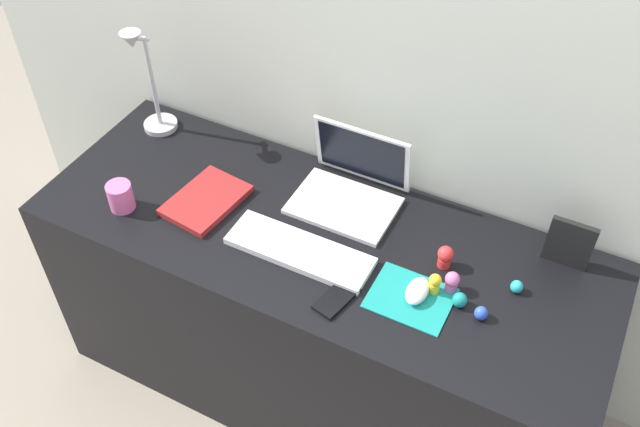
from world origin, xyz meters
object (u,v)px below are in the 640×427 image
object	(u,v)px
laptop	(352,183)
desk_lamp	(148,84)
cell_phone	(336,298)
toy_figurine_blue	(481,313)
toy_figurine_teal	(460,300)
toy_figurine_pink	(452,281)
mouse	(417,291)
toy_figurine_yellow	(435,283)
coffee_mug	(121,197)
toy_figurine_red	(445,256)
toy_figurine_cyan	(517,287)
keyboard	(300,251)
picture_frame	(569,244)
notebook_pad	(206,200)

from	to	relation	value
laptop	desk_lamp	size ratio (longest dim) A/B	0.79
cell_phone	toy_figurine_blue	world-z (taller)	toy_figurine_blue
toy_figurine_teal	toy_figurine_pink	distance (m)	0.05
mouse	toy_figurine_teal	world-z (taller)	toy_figurine_teal
laptop	toy_figurine_yellow	xyz separation A→B (m)	(0.35, -0.23, -0.02)
coffee_mug	toy_figurine_red	distance (m)	0.94
coffee_mug	toy_figurine_yellow	xyz separation A→B (m)	(0.92, 0.12, -0.01)
coffee_mug	toy_figurine_blue	world-z (taller)	coffee_mug
mouse	desk_lamp	size ratio (longest dim) A/B	0.25
toy_figurine_cyan	toy_figurine_yellow	xyz separation A→B (m)	(-0.19, -0.10, 0.02)
laptop	toy_figurine_yellow	size ratio (longest dim) A/B	4.71
mouse	toy_figurine_cyan	xyz separation A→B (m)	(0.22, 0.13, -0.00)
cell_phone	desk_lamp	distance (m)	0.93
keyboard	toy_figurine_blue	world-z (taller)	toy_figurine_blue
keyboard	coffee_mug	distance (m)	0.55
toy_figurine_blue	toy_figurine_red	bearing A→B (deg)	138.94
picture_frame	toy_figurine_cyan	world-z (taller)	picture_frame
keyboard	toy_figurine_cyan	distance (m)	0.58
keyboard	cell_phone	distance (m)	0.19
cell_phone	notebook_pad	xyz separation A→B (m)	(-0.50, 0.15, 0.01)
cell_phone	mouse	bearing A→B (deg)	43.25
keyboard	notebook_pad	xyz separation A→B (m)	(-0.34, 0.05, 0.00)
keyboard	cell_phone	bearing A→B (deg)	-31.48
notebook_pad	toy_figurine_red	distance (m)	0.71
desk_lamp	toy_figurine_red	world-z (taller)	desk_lamp
toy_figurine_teal	laptop	bearing A→B (deg)	150.01
desk_lamp	toy_figurine_yellow	xyz separation A→B (m)	(1.05, -0.22, -0.15)
toy_figurine_pink	laptop	bearing A→B (deg)	152.09
laptop	toy_figurine_yellow	world-z (taller)	laptop
cell_phone	toy_figurine_blue	bearing A→B (deg)	30.91
toy_figurine_yellow	toy_figurine_cyan	bearing A→B (deg)	27.68
laptop	picture_frame	size ratio (longest dim) A/B	2.00
picture_frame	toy_figurine_teal	world-z (taller)	picture_frame
notebook_pad	picture_frame	bearing A→B (deg)	20.80
mouse	toy_figurine_blue	world-z (taller)	same
picture_frame	toy_figurine_cyan	bearing A→B (deg)	-118.95
keyboard	coffee_mug	bearing A→B (deg)	-172.09
notebook_pad	toy_figurine_teal	size ratio (longest dim) A/B	5.69
toy_figurine_cyan	toy_figurine_pink	size ratio (longest dim) A/B	0.58
toy_figurine_red	keyboard	bearing A→B (deg)	-159.29
laptop	toy_figurine_blue	size ratio (longest dim) A/B	7.88
cell_phone	desk_lamp	bearing A→B (deg)	169.51
picture_frame	desk_lamp	bearing A→B (deg)	-178.59
cell_phone	toy_figurine_pink	size ratio (longest dim) A/B	2.06
toy_figurine_cyan	toy_figurine_blue	distance (m)	0.14
laptop	picture_frame	distance (m)	0.62
coffee_mug	toy_figurine_cyan	world-z (taller)	coffee_mug
toy_figurine_red	desk_lamp	bearing A→B (deg)	173.19
toy_figurine_teal	desk_lamp	bearing A→B (deg)	168.20
toy_figurine_cyan	toy_figurine_pink	distance (m)	0.17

